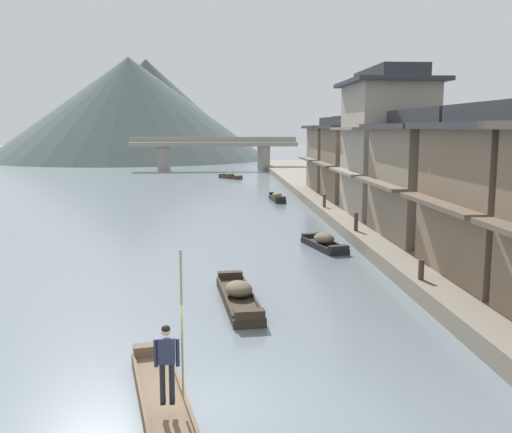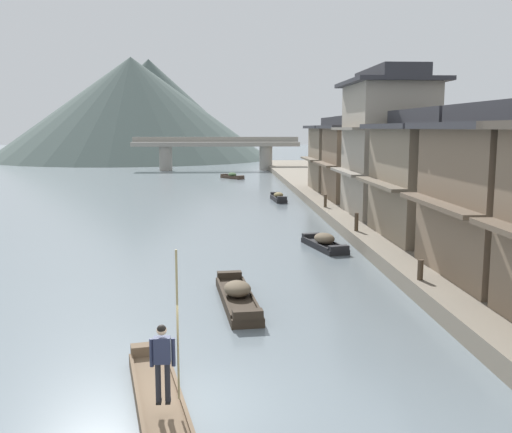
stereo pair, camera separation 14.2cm
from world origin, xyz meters
name	(u,v)px [view 1 (the left image)]	position (x,y,z in m)	size (l,w,h in m)	color
ground_plane	(188,408)	(0.00, 0.00, 0.00)	(400.00, 400.00, 0.00)	slate
riverbank_right	(434,205)	(16.36, 30.00, 0.32)	(18.00, 110.00, 0.63)	slate
boat_foreground_poled	(163,403)	(-0.50, -0.11, 0.18)	(2.03, 5.38, 0.55)	brown
boatman_person	(168,354)	(-0.31, -0.89, 1.55)	(0.57, 0.26, 3.04)	black
boat_moored_nearest	(277,198)	(5.41, 35.62, 0.26)	(1.11, 3.65, 0.70)	#232326
boat_moored_second	(239,296)	(1.33, 7.36, 0.27)	(1.51, 5.20, 0.78)	#33281E
boat_moored_third	(230,176)	(2.02, 57.41, 0.26)	(2.82, 3.33, 0.70)	#423328
boat_moored_far	(324,243)	(5.85, 16.42, 0.28)	(1.87, 3.85, 0.76)	#232326
house_waterfront_tall	(439,175)	(11.26, 15.90, 3.63)	(6.35, 7.62, 6.14)	#7F705B
house_waterfront_narrow	(386,144)	(10.84, 23.52, 4.94)	(5.51, 7.21, 8.74)	gray
house_waterfront_far	(360,159)	(11.10, 31.23, 3.64)	(6.03, 6.96, 6.14)	#75604C
house_waterfront_end	(346,154)	(11.65, 38.64, 3.63)	(7.13, 6.90, 6.14)	#7F705B
mooring_post_dock_near	(421,270)	(7.71, 7.80, 0.99)	(0.20, 0.20, 0.71)	#473828
mooring_post_dock_mid	(356,222)	(7.71, 17.67, 1.10)	(0.20, 0.20, 0.94)	#473828
mooring_post_dock_far	(324,201)	(7.71, 26.87, 1.05)	(0.20, 0.20, 0.84)	#473828
stone_bridge	(214,149)	(0.00, 71.16, 2.98)	(23.32, 2.40, 4.64)	gray
hill_far_west	(147,106)	(-17.19, 139.25, 11.37)	(50.31, 50.31, 22.75)	#4C5B56
hill_far_centre	(130,108)	(-16.31, 104.01, 9.61)	(53.05, 53.05, 19.21)	#4C5B56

